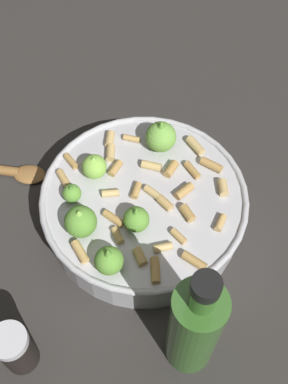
{
  "coord_description": "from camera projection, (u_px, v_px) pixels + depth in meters",
  "views": [
    {
      "loc": [
        0.32,
        0.17,
        0.62
      ],
      "look_at": [
        0.0,
        0.0,
        0.07
      ],
      "focal_mm": 44.52,
      "sensor_mm": 36.0,
      "label": 1
    }
  ],
  "objects": [
    {
      "name": "ground_plane",
      "position": [
        144.0,
        218.0,
        0.72
      ],
      "size": [
        2.4,
        2.4,
        0.0
      ],
      "primitive_type": "plane",
      "color": "#2D2B28"
    },
    {
      "name": "cooking_pan",
      "position": [
        143.0,
        205.0,
        0.68
      ],
      "size": [
        0.29,
        0.29,
        0.12
      ],
      "color": "#B7B7BC",
      "rests_on": "ground"
    },
    {
      "name": "pepper_shaker",
      "position": [
        16.0,
        349.0,
        0.57
      ],
      "size": [
        0.04,
        0.04,
        0.08
      ],
      "color": "black",
      "rests_on": "ground"
    },
    {
      "name": "olive_oil_bottle",
      "position": [
        194.0,
        327.0,
        0.53
      ],
      "size": [
        0.06,
        0.06,
        0.22
      ],
      "color": "#336023",
      "rests_on": "ground"
    }
  ]
}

